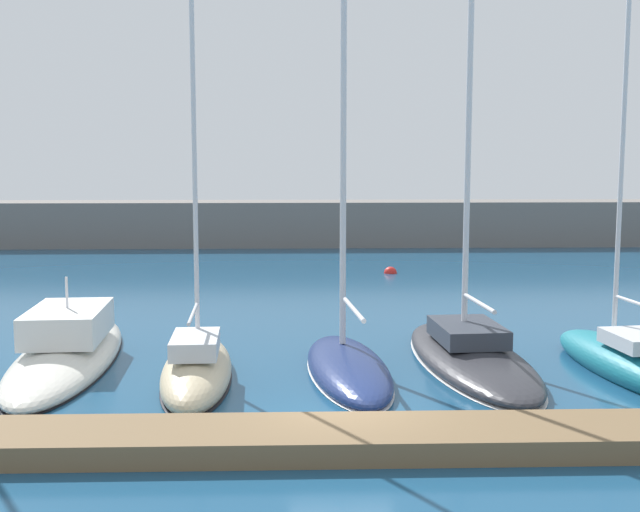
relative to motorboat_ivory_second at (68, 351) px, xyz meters
The scene contains 9 objects.
ground_plane 9.86m from the motorboat_ivory_second, 36.90° to the right, with size 120.00×120.00×0.00m, color navy.
dock_pier 10.90m from the motorboat_ivory_second, 43.68° to the right, with size 31.35×2.07×0.51m, color brown.
breakwater_seawall 32.68m from the motorboat_ivory_second, 76.03° to the left, with size 108.00×3.94×3.05m, color slate.
motorboat_ivory_second is the anchor object (origin of this frame).
sailboat_sand_third 4.65m from the motorboat_ivory_second, 28.18° to the right, with size 2.19×6.89×11.24m.
sailboat_navy_fourth 8.43m from the motorboat_ivory_second, 10.77° to the right, with size 2.82×7.54×11.99m.
sailboat_charcoal_fifth 11.99m from the motorboat_ivory_second, ahead, with size 3.61×9.72×19.86m.
sailboat_teal_sixth 16.24m from the motorboat_ivory_second, ahead, with size 2.73×7.47×13.47m.
mooring_buoy_red 21.71m from the motorboat_ivory_second, 56.95° to the left, with size 0.68×0.68×0.68m, color red.
Camera 1 is at (-1.11, -17.90, 6.14)m, focal length 45.40 mm.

